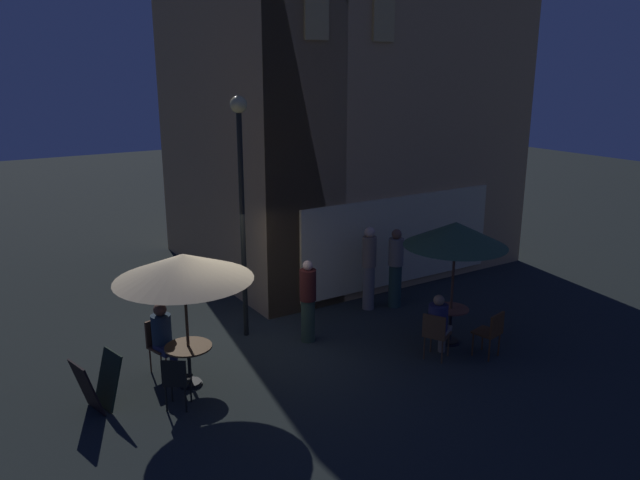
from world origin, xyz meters
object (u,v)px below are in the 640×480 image
at_px(street_lamp_near_corner, 241,178).
at_px(menu_sandwich_board, 98,383).
at_px(patron_seated_0, 439,322).
at_px(cafe_chair_1, 491,330).
at_px(patron_standing_3, 308,301).
at_px(cafe_chair_0, 436,332).
at_px(cafe_table_1, 189,356).
at_px(cafe_table_0, 451,318).
at_px(patron_standing_2, 369,267).
at_px(patron_standing_4, 396,268).
at_px(cafe_chair_3, 159,341).
at_px(cafe_chair_2, 176,378).
at_px(patio_umbrella_1, 183,267).
at_px(patron_seated_1, 163,334).
at_px(patio_umbrella_0, 456,235).

distance_m(street_lamp_near_corner, menu_sandwich_board, 4.41).
relative_size(street_lamp_near_corner, patron_seated_0, 3.81).
relative_size(cafe_chair_1, patron_standing_3, 0.54).
bearing_deg(cafe_chair_0, cafe_table_1, 132.55).
bearing_deg(cafe_table_0, patron_standing_3, 145.65).
relative_size(cafe_chair_0, patron_standing_2, 0.48).
height_order(cafe_chair_0, patron_seated_0, patron_seated_0).
distance_m(cafe_chair_0, cafe_chair_1, 1.05).
xyz_separation_m(cafe_table_0, patron_standing_4, (0.31, 2.08, 0.40)).
bearing_deg(cafe_table_1, patron_standing_4, 10.41).
relative_size(menu_sandwich_board, cafe_chair_3, 0.92).
distance_m(cafe_table_1, cafe_chair_2, 0.79).
height_order(cafe_chair_2, patron_standing_2, patron_standing_2).
bearing_deg(patio_umbrella_1, cafe_table_0, -13.00).
xyz_separation_m(cafe_chair_0, cafe_chair_2, (-4.60, 0.87, -0.01)).
height_order(cafe_chair_0, patron_seated_1, patron_seated_1).
bearing_deg(cafe_table_1, cafe_table_0, -13.00).
distance_m(cafe_table_1, patio_umbrella_1, 1.56).
height_order(cafe_chair_2, patron_standing_3, patron_standing_3).
xyz_separation_m(cafe_table_1, patron_standing_2, (4.62, 1.16, 0.43)).
bearing_deg(cafe_table_0, patron_standing_2, 96.67).
bearing_deg(patron_standing_2, patron_standing_3, -8.23).
height_order(cafe_chair_0, patron_standing_4, patron_standing_4).
distance_m(cafe_chair_0, patron_standing_2, 2.75).
height_order(street_lamp_near_corner, cafe_table_0, street_lamp_near_corner).
bearing_deg(patron_seated_1, patio_umbrella_0, 53.41).
bearing_deg(patron_standing_4, patron_seated_0, -30.84).
relative_size(patron_seated_0, patron_standing_3, 0.75).
relative_size(cafe_table_0, patron_standing_3, 0.44).
xyz_separation_m(cafe_chair_2, patron_standing_2, (5.08, 1.81, 0.43)).
xyz_separation_m(street_lamp_near_corner, patron_standing_4, (3.50, -0.38, -2.28)).
bearing_deg(menu_sandwich_board, patio_umbrella_1, -14.18).
height_order(cafe_chair_3, patron_standing_2, patron_standing_2).
height_order(patio_umbrella_1, patron_seated_0, patio_umbrella_1).
bearing_deg(patron_standing_4, menu_sandwich_board, -91.70).
relative_size(cafe_chair_0, cafe_chair_3, 0.95).
bearing_deg(patron_standing_4, cafe_chair_2, -83.85).
height_order(cafe_chair_1, patron_standing_2, patron_standing_2).
distance_m(patio_umbrella_0, cafe_chair_2, 5.61).
xyz_separation_m(street_lamp_near_corner, patron_seated_1, (-1.90, -0.69, -2.46)).
bearing_deg(menu_sandwich_board, patron_standing_2, -2.82).
bearing_deg(street_lamp_near_corner, patio_umbrella_0, -37.75).
relative_size(patio_umbrella_1, patron_standing_3, 1.40).
xyz_separation_m(patron_seated_0, patron_standing_4, (0.93, 2.40, 0.21)).
xyz_separation_m(patio_umbrella_0, patron_standing_4, (0.31, 2.08, -1.28)).
bearing_deg(patron_seated_0, cafe_chair_3, 126.27).
xyz_separation_m(patron_seated_0, patron_seated_1, (-4.47, 2.10, 0.03)).
xyz_separation_m(patron_seated_0, patron_standing_3, (-1.66, 1.88, 0.13)).
distance_m(patron_seated_1, patron_standing_4, 5.41).
distance_m(street_lamp_near_corner, patron_seated_0, 4.53).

